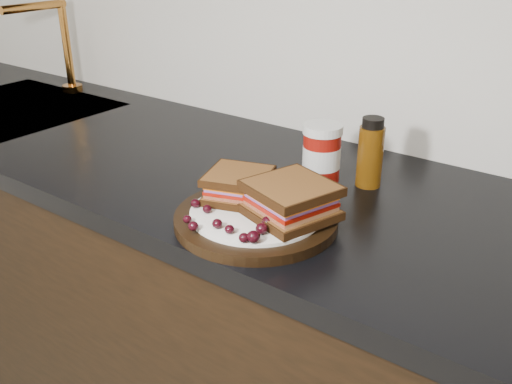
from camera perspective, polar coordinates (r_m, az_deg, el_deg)
countertop at (r=1.08m, az=8.47°, el=-1.96°), size 3.98×0.60×0.04m
sink at (r=1.79m, az=-22.71°, el=6.39°), size 0.50×0.42×0.16m
faucet at (r=1.85m, az=-18.41°, el=13.73°), size 0.06×0.22×0.28m
plate at (r=0.97m, az=0.00°, el=-2.72°), size 0.28×0.28×0.02m
sandwich_left at (r=1.00m, az=-1.77°, el=0.65°), size 0.14×0.14×0.05m
sandwich_right at (r=0.94m, az=3.51°, el=-0.80°), size 0.16×0.16×0.06m
grape_0 at (r=0.98m, az=-6.08°, el=-1.13°), size 0.02×0.02×0.02m
grape_1 at (r=0.96m, az=-4.91°, el=-1.70°), size 0.02×0.02×0.01m
grape_2 at (r=0.93m, az=-6.89°, el=-2.71°), size 0.01×0.01×0.01m
grape_3 at (r=0.91m, az=-6.29°, el=-3.41°), size 0.02×0.02×0.02m
grape_4 at (r=0.91m, az=-3.90°, el=-3.18°), size 0.02×0.02×0.02m
grape_5 at (r=0.90m, az=-2.67°, el=-3.74°), size 0.02×0.02×0.01m
grape_6 at (r=0.87m, az=-1.22°, el=-4.60°), size 0.02×0.02×0.02m
grape_7 at (r=0.87m, az=-0.26°, el=-4.51°), size 0.02×0.02×0.02m
grape_8 at (r=0.89m, az=0.57°, el=-3.69°), size 0.02×0.02×0.02m
grape_9 at (r=0.91m, az=1.20°, el=-3.01°), size 0.02×0.02×0.02m
grape_10 at (r=0.91m, az=4.44°, el=-3.41°), size 0.02×0.02×0.02m
grape_11 at (r=0.93m, az=3.52°, el=-2.57°), size 0.02×0.02×0.02m
grape_12 at (r=0.95m, az=4.13°, el=-2.19°), size 0.02×0.02×0.02m
grape_13 at (r=0.99m, az=4.86°, el=-0.87°), size 0.02×0.02×0.02m
grape_14 at (r=1.03m, az=-0.93°, el=0.26°), size 0.02×0.02×0.01m
grape_15 at (r=1.01m, az=-1.77°, el=-0.19°), size 0.02×0.02×0.02m
grape_16 at (r=1.01m, az=-3.15°, el=-0.17°), size 0.02×0.02×0.02m
grape_17 at (r=1.01m, az=-4.05°, el=-0.27°), size 0.02×0.02×0.02m
grape_18 at (r=1.04m, az=-0.99°, el=0.59°), size 0.02×0.02×0.02m
grape_19 at (r=1.03m, az=-2.65°, el=0.28°), size 0.02×0.02×0.02m
grape_20 at (r=1.00m, az=-2.80°, el=-0.44°), size 0.02×0.02×0.02m
condiment_jar at (r=1.13m, az=6.58°, el=3.94°), size 0.08×0.08×0.12m
oil_bottle at (r=1.12m, az=11.38°, el=3.92°), size 0.07×0.07×0.14m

